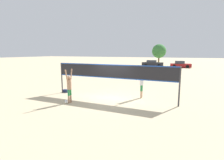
{
  "coord_description": "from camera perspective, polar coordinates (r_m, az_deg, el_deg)",
  "views": [
    {
      "loc": [
        4.86,
        -10.75,
        3.18
      ],
      "look_at": [
        0.0,
        0.0,
        1.31
      ],
      "focal_mm": 28.0,
      "sensor_mm": 36.0,
      "label": 1
    }
  ],
  "objects": [
    {
      "name": "player_spiker",
      "position": [
        11.28,
        -13.79,
        -1.69
      ],
      "size": [
        0.28,
        0.71,
        2.15
      ],
      "rotation": [
        0.0,
        0.0,
        1.57
      ],
      "color": "tan",
      "rests_on": "ground_plane"
    },
    {
      "name": "volleyball_net",
      "position": [
        11.88,
        0.0,
        2.21
      ],
      "size": [
        8.77,
        0.1,
        2.38
      ],
      "color": "#38383D",
      "rests_on": "ground_plane"
    },
    {
      "name": "tree_left_cluster",
      "position": [
        46.17,
        15.11,
        9.07
      ],
      "size": [
        3.49,
        3.49,
        5.22
      ],
      "color": "brown",
      "rests_on": "ground_plane"
    },
    {
      "name": "parked_car_mid",
      "position": [
        40.3,
        13.06,
        5.21
      ],
      "size": [
        4.8,
        2.35,
        1.44
      ],
      "rotation": [
        0.0,
        0.0,
        0.12
      ],
      "color": "#232328",
      "rests_on": "ground_plane"
    },
    {
      "name": "player_blocker",
      "position": [
        12.31,
        9.67,
        -0.38
      ],
      "size": [
        0.28,
        0.72,
        2.26
      ],
      "rotation": [
        0.0,
        0.0,
        -1.57
      ],
      "color": "tan",
      "rests_on": "ground_plane"
    },
    {
      "name": "volleyball",
      "position": [
        11.42,
        -14.72,
        -6.83
      ],
      "size": [
        0.24,
        0.24,
        0.24
      ],
      "color": "white",
      "rests_on": "ground_plane"
    },
    {
      "name": "ground_plane",
      "position": [
        12.22,
        0.0,
        -6.07
      ],
      "size": [
        200.0,
        200.0,
        0.0
      ],
      "primitive_type": "plane",
      "color": "beige"
    },
    {
      "name": "parked_car_near",
      "position": [
        39.43,
        21.41,
        4.7
      ],
      "size": [
        4.3,
        2.32,
        1.41
      ],
      "rotation": [
        0.0,
        0.0,
        0.13
      ],
      "color": "maroon",
      "rests_on": "ground_plane"
    },
    {
      "name": "gear_bag",
      "position": [
        14.52,
        -14.84,
        -3.48
      ],
      "size": [
        0.44,
        0.27,
        0.22
      ],
      "color": "navy",
      "rests_on": "ground_plane"
    }
  ]
}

